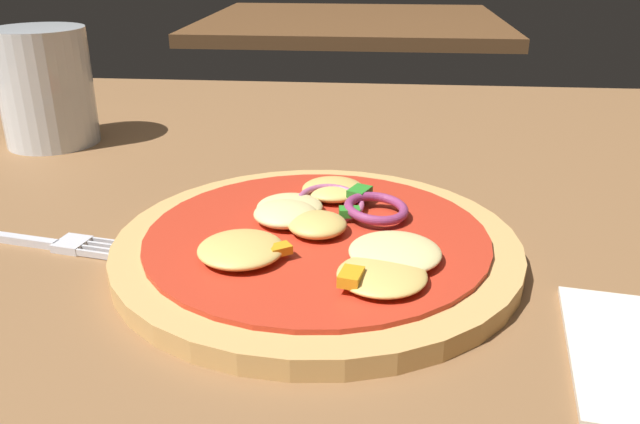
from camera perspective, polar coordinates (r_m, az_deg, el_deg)
The scene contains 5 objects.
dining_table at distance 0.40m, azimuth 0.59°, elevation -5.20°, with size 1.17×0.96×0.03m.
pizza at distance 0.38m, azimuth -0.16°, elevation -2.69°, with size 0.24×0.24×0.03m.
fork at distance 0.45m, azimuth -25.23°, elevation -1.99°, with size 0.19×0.05×0.00m.
beer_glass at distance 0.64m, azimuth -23.07°, elevation 9.59°, with size 0.08×0.08×0.10m.
background_table at distance 1.57m, azimuth 2.89°, elevation 16.40°, with size 0.68×0.63×0.03m.
Camera 1 is at (0.03, -0.35, 0.20)m, focal length 36.04 mm.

